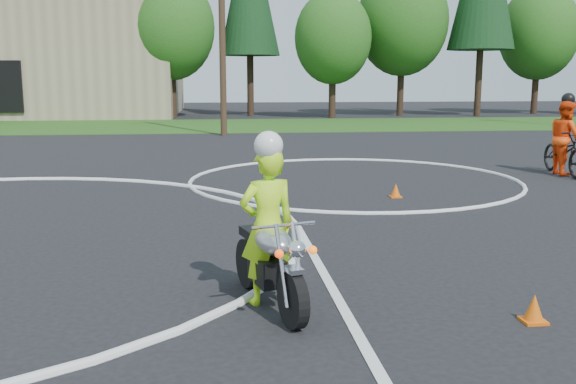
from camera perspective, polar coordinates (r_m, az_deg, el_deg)
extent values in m
cube|color=#1E4714|center=(34.75, -14.16, 5.70)|extent=(120.00, 10.00, 0.02)
torus|color=silver|center=(15.90, 5.82, 1.05)|extent=(8.10, 8.10, 0.10)
cube|color=silver|center=(6.05, 7.29, -14.26)|extent=(0.12, 10.00, 0.01)
cylinder|color=black|center=(6.53, 0.44, -9.55)|extent=(0.28, 0.61, 0.60)
cylinder|color=black|center=(7.77, -3.57, -6.34)|extent=(0.28, 0.61, 0.60)
cube|color=black|center=(7.15, -1.89, -6.94)|extent=(0.42, 0.60, 0.30)
ellipsoid|color=#B7B7BC|center=(6.87, -1.33, -4.39)|extent=(0.52, 0.71, 0.28)
cube|color=black|center=(7.33, -2.72, -3.79)|extent=(0.41, 0.64, 0.10)
cylinder|color=#B9B9BF|center=(6.46, -0.56, -6.53)|extent=(0.14, 0.35, 0.80)
cylinder|color=white|center=(6.52, 0.90, -6.36)|extent=(0.14, 0.35, 0.80)
cube|color=silver|center=(6.41, 0.52, -6.93)|extent=(0.19, 0.25, 0.05)
cylinder|color=#BCBCC3|center=(6.55, -0.39, -2.97)|extent=(0.68, 0.23, 0.04)
sphere|color=white|center=(6.28, 0.80, -5.13)|extent=(0.18, 0.18, 0.18)
sphere|color=#F5440C|center=(6.24, -0.79, -5.52)|extent=(0.09, 0.09, 0.09)
sphere|color=#FF660C|center=(6.37, 2.21, -5.18)|extent=(0.09, 0.09, 0.09)
cylinder|color=white|center=(7.59, -1.82, -6.71)|extent=(0.30, 0.79, 0.08)
imported|color=#BCFF1A|center=(7.08, -1.84, -3.09)|extent=(0.73, 0.58, 1.76)
sphere|color=white|center=(6.89, -1.74, 4.15)|extent=(0.32, 0.32, 0.32)
imported|color=black|center=(18.23, 23.34, 3.25)|extent=(0.92, 2.25, 1.16)
imported|color=#FF450D|center=(18.20, 23.43, 4.45)|extent=(0.79, 0.99, 1.93)
sphere|color=black|center=(18.14, 23.65, 7.56)|extent=(0.33, 0.33, 0.33)
cone|color=#E25B0B|center=(13.74, 9.55, 0.14)|extent=(0.22, 0.22, 0.30)
cube|color=#E25B0B|center=(13.77, 9.53, -0.41)|extent=(0.24, 0.24, 0.03)
cone|color=#E25B0B|center=(7.19, 21.03, -9.62)|extent=(0.22, 0.22, 0.30)
cube|color=#E25B0B|center=(7.23, 20.96, -10.63)|extent=(0.24, 0.24, 0.03)
cone|color=#E25B0B|center=(10.92, 0.00, -2.29)|extent=(0.22, 0.22, 0.30)
cube|color=#E25B0B|center=(10.95, 0.00, -2.98)|extent=(0.24, 0.24, 0.03)
cylinder|color=#382619|center=(41.44, -10.20, 8.73)|extent=(0.44, 0.44, 3.24)
ellipsoid|color=#1E5116|center=(41.54, -10.38, 14.20)|extent=(5.40, 5.40, 6.48)
cylinder|color=#382619|center=(43.41, -3.36, 9.40)|extent=(0.44, 0.44, 3.96)
cylinder|color=#382619|center=(41.02, 3.95, 8.60)|extent=(0.44, 0.44, 2.88)
ellipsoid|color=#1E5116|center=(41.08, 4.01, 13.52)|extent=(4.80, 4.80, 5.76)
cylinder|color=#382619|center=(44.11, 9.97, 9.05)|extent=(0.44, 0.44, 3.60)
ellipsoid|color=#1E5116|center=(44.26, 10.14, 14.75)|extent=(6.00, 6.00, 7.20)
cylinder|color=#382619|center=(44.84, 16.57, 9.26)|extent=(0.44, 0.44, 4.32)
cylinder|color=#382619|center=(48.77, 21.09, 8.41)|extent=(0.44, 0.44, 3.24)
ellipsoid|color=#1E5116|center=(48.86, 21.39, 13.04)|extent=(5.40, 5.40, 6.48)
cylinder|color=#382619|center=(42.88, -15.51, 8.33)|extent=(0.44, 0.44, 2.88)
ellipsoid|color=#1E5116|center=(42.93, -15.73, 13.03)|extent=(4.80, 4.80, 5.76)
cylinder|color=#473321|center=(28.46, -5.89, 15.10)|extent=(0.28, 0.28, 10.00)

